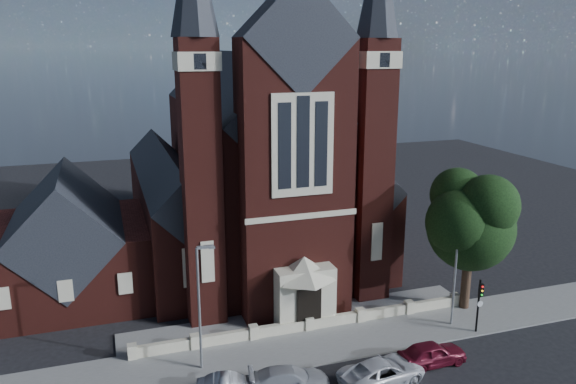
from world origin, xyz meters
name	(u,v)px	position (x,y,z in m)	size (l,w,h in m)	color
ground	(273,284)	(0.00, 15.00, 0.00)	(120.00, 120.00, 0.00)	black
pavement_strip	(319,344)	(0.00, 4.50, 0.00)	(60.00, 5.00, 0.12)	slate
forecourt_paving	(299,318)	(0.00, 8.50, 0.00)	(26.00, 3.00, 0.14)	slate
forecourt_wall	(308,331)	(0.00, 6.50, 0.00)	(24.00, 0.40, 0.90)	beige
church	(248,170)	(0.00, 22.94, 8.19)	(20.01, 34.90, 29.20)	#4A1913
parish_hall	(68,248)	(-16.00, 18.00, 4.01)	(12.00, 12.20, 10.24)	#4A1913
street_tree	(475,223)	(12.60, 5.71, 6.96)	(6.40, 6.60, 10.70)	black
street_lamp_left	(200,301)	(-7.91, 4.00, 4.60)	(1.16, 0.22, 8.09)	gray
street_lamp_right	(457,265)	(10.09, 4.00, 4.60)	(1.16, 0.22, 8.09)	gray
traffic_signal	(479,299)	(11.00, 2.43, 2.58)	(0.28, 0.42, 4.00)	black
car_silver_b	(289,379)	(-3.52, 0.26, 0.69)	(1.93, 4.76, 1.38)	#A5A8AD
car_white_suv	(382,372)	(1.92, -0.87, 0.75)	(2.49, 5.39, 1.50)	silver
car_dark_red	(432,353)	(5.83, -0.01, 0.76)	(1.79, 4.45, 1.52)	maroon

